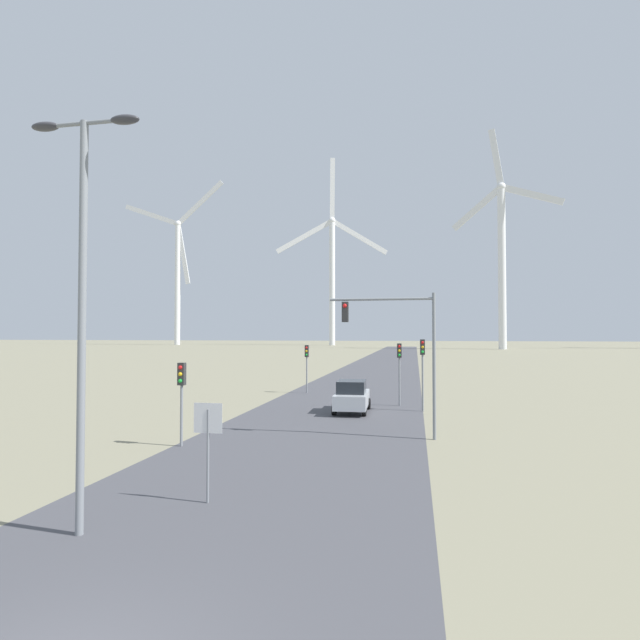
# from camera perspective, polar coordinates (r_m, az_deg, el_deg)

# --- Properties ---
(road_surface) EXTENTS (10.00, 240.00, 0.01)m
(road_surface) POSITION_cam_1_polar(r_m,az_deg,el_deg) (53.95, 5.97, -6.34)
(road_surface) COLOR #47474C
(road_surface) RESTS_ON ground
(streetlamp) EXTENTS (2.74, 0.32, 9.46)m
(streetlamp) POSITION_cam_1_polar(r_m,az_deg,el_deg) (12.62, -25.50, 5.02)
(streetlamp) COLOR gray
(streetlamp) RESTS_ON ground
(stop_sign_near) EXTENTS (0.81, 0.07, 2.66)m
(stop_sign_near) POSITION_cam_1_polar(r_m,az_deg,el_deg) (14.01, -12.68, -12.47)
(stop_sign_near) COLOR gray
(stop_sign_near) RESTS_ON ground
(traffic_light_post_near_left) EXTENTS (0.28, 0.33, 3.35)m
(traffic_light_post_near_left) POSITION_cam_1_polar(r_m,az_deg,el_deg) (20.95, -15.55, -7.15)
(traffic_light_post_near_left) COLOR gray
(traffic_light_post_near_left) RESTS_ON ground
(traffic_light_post_near_right) EXTENTS (0.28, 0.34, 4.18)m
(traffic_light_post_near_right) POSITION_cam_1_polar(r_m,az_deg,el_deg) (29.72, 11.64, -4.35)
(traffic_light_post_near_right) COLOR gray
(traffic_light_post_near_right) RESTS_ON ground
(traffic_light_post_mid_left) EXTENTS (0.28, 0.34, 3.63)m
(traffic_light_post_mid_left) POSITION_cam_1_polar(r_m,az_deg,el_deg) (37.94, -1.53, -4.35)
(traffic_light_post_mid_left) COLOR gray
(traffic_light_post_mid_left) RESTS_ON ground
(traffic_light_post_mid_right) EXTENTS (0.28, 0.34, 3.90)m
(traffic_light_post_mid_right) POSITION_cam_1_polar(r_m,az_deg,el_deg) (31.71, 9.06, -4.54)
(traffic_light_post_mid_right) COLOR gray
(traffic_light_post_mid_right) RESTS_ON ground
(traffic_light_mast_overhead) EXTENTS (4.59, 0.35, 6.28)m
(traffic_light_mast_overhead) POSITION_cam_1_polar(r_m,az_deg,el_deg) (21.90, 8.85, -1.69)
(traffic_light_mast_overhead) COLOR gray
(traffic_light_mast_overhead) RESTS_ON ground
(car_approaching) EXTENTS (1.95, 4.16, 1.83)m
(car_approaching) POSITION_cam_1_polar(r_m,az_deg,el_deg) (29.01, 3.66, -8.70)
(car_approaching) COLOR #B7BCC1
(car_approaching) RESTS_ON ground
(wind_turbine_far_left) EXTENTS (42.61, 2.60, 65.02)m
(wind_turbine_far_left) POSITION_cam_1_polar(r_m,az_deg,el_deg) (208.11, -15.95, 5.68)
(wind_turbine_far_left) COLOR white
(wind_turbine_far_left) RESTS_ON ground
(wind_turbine_left) EXTENTS (42.45, 8.77, 72.34)m
(wind_turbine_left) POSITION_cam_1_polar(r_m,az_deg,el_deg) (192.54, 1.40, 6.12)
(wind_turbine_left) COLOR white
(wind_turbine_left) RESTS_ON ground
(wind_turbine_center) EXTENTS (29.48, 9.48, 64.09)m
(wind_turbine_center) POSITION_cam_1_polar(r_m,az_deg,el_deg) (153.63, 20.06, 7.51)
(wind_turbine_center) COLOR white
(wind_turbine_center) RESTS_ON ground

